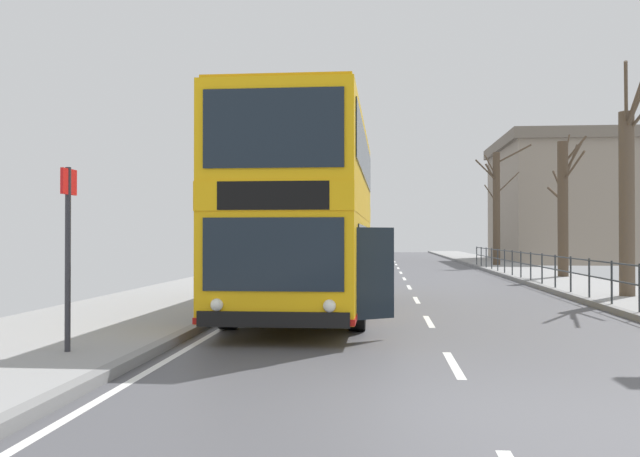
{
  "coord_description": "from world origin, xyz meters",
  "views": [
    {
      "loc": [
        -0.99,
        -6.97,
        1.73
      ],
      "look_at": [
        -2.12,
        6.17,
        1.88
      ],
      "focal_mm": 39.3,
      "sensor_mm": 36.0,
      "label": 1
    }
  ],
  "objects_px": {
    "double_decker_bus_main": "(309,213)",
    "bare_tree_far_01": "(627,197)",
    "bare_tree_far_02": "(563,205)",
    "bus_stop_sign_near": "(68,238)",
    "background_building_00": "(603,200)",
    "bare_tree_far_00": "(497,206)"
  },
  "relations": [
    {
      "from": "double_decker_bus_main",
      "to": "bus_stop_sign_near",
      "type": "distance_m",
      "value": 6.94
    },
    {
      "from": "double_decker_bus_main",
      "to": "bus_stop_sign_near",
      "type": "xyz_separation_m",
      "value": [
        -2.72,
        -6.36,
        -0.54
      ]
    },
    {
      "from": "double_decker_bus_main",
      "to": "bare_tree_far_01",
      "type": "xyz_separation_m",
      "value": [
        8.19,
        3.6,
        0.54
      ]
    },
    {
      "from": "bus_stop_sign_near",
      "to": "bare_tree_far_00",
      "type": "height_order",
      "value": "bare_tree_far_00"
    },
    {
      "from": "bare_tree_far_02",
      "to": "bare_tree_far_01",
      "type": "bearing_deg",
      "value": -94.29
    },
    {
      "from": "double_decker_bus_main",
      "to": "bare_tree_far_02",
      "type": "distance_m",
      "value": 15.67
    },
    {
      "from": "bare_tree_far_02",
      "to": "double_decker_bus_main",
      "type": "bearing_deg",
      "value": -124.58
    },
    {
      "from": "bare_tree_far_01",
      "to": "background_building_00",
      "type": "distance_m",
      "value": 30.41
    },
    {
      "from": "bare_tree_far_01",
      "to": "bare_tree_far_02",
      "type": "bearing_deg",
      "value": 85.71
    },
    {
      "from": "double_decker_bus_main",
      "to": "bare_tree_far_01",
      "type": "relative_size",
      "value": 1.69
    },
    {
      "from": "bare_tree_far_01",
      "to": "bare_tree_far_02",
      "type": "height_order",
      "value": "bare_tree_far_01"
    },
    {
      "from": "double_decker_bus_main",
      "to": "background_building_00",
      "type": "xyz_separation_m",
      "value": [
        16.58,
        32.79,
        1.92
      ]
    },
    {
      "from": "bus_stop_sign_near",
      "to": "bare_tree_far_01",
      "type": "distance_m",
      "value": 14.8
    },
    {
      "from": "bare_tree_far_01",
      "to": "bare_tree_far_02",
      "type": "relative_size",
      "value": 1.04
    },
    {
      "from": "bare_tree_far_02",
      "to": "background_building_00",
      "type": "xyz_separation_m",
      "value": [
        7.7,
        19.9,
        1.2
      ]
    },
    {
      "from": "bus_stop_sign_near",
      "to": "bare_tree_far_00",
      "type": "distance_m",
      "value": 32.34
    },
    {
      "from": "bare_tree_far_00",
      "to": "bus_stop_sign_near",
      "type": "bearing_deg",
      "value": -109.56
    },
    {
      "from": "double_decker_bus_main",
      "to": "bare_tree_far_02",
      "type": "bearing_deg",
      "value": 55.42
    },
    {
      "from": "double_decker_bus_main",
      "to": "bus_stop_sign_near",
      "type": "bearing_deg",
      "value": -113.13
    },
    {
      "from": "bare_tree_far_01",
      "to": "background_building_00",
      "type": "bearing_deg",
      "value": 73.96
    },
    {
      "from": "background_building_00",
      "to": "bare_tree_far_00",
      "type": "bearing_deg",
      "value": -134.21
    },
    {
      "from": "double_decker_bus_main",
      "to": "background_building_00",
      "type": "height_order",
      "value": "background_building_00"
    }
  ]
}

